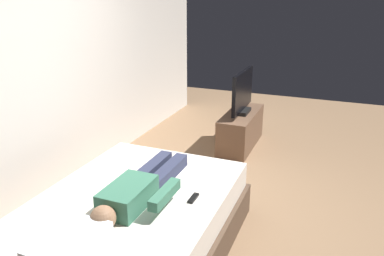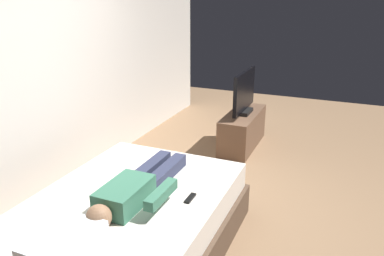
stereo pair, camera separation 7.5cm
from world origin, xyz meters
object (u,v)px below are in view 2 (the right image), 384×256
object	(u,v)px
remote	(190,198)
tv_stand	(242,130)
tv	(244,93)
bed	(128,227)
pillow	(64,243)
person	(136,189)

from	to	relation	value
remote	tv_stand	size ratio (longest dim) A/B	0.14
remote	tv_stand	world-z (taller)	remote
tv_stand	tv	distance (m)	0.53
tv_stand	tv	bearing A→B (deg)	0.00
bed	tv_stand	xyz separation A→B (m)	(2.67, -0.21, -0.01)
pillow	remote	xyz separation A→B (m)	(0.89, -0.48, -0.05)
person	remote	size ratio (longest dim) A/B	8.40
tv_stand	remote	bearing A→B (deg)	-173.79
person	tv_stand	bearing A→B (deg)	-2.90
remote	tv	bearing A→B (deg)	6.21
pillow	remote	distance (m)	1.02
person	tv	world-z (taller)	tv
pillow	person	size ratio (longest dim) A/B	0.38
pillow	remote	world-z (taller)	pillow
person	tv	size ratio (longest dim) A/B	1.43
pillow	tv_stand	size ratio (longest dim) A/B	0.44
remote	tv_stand	bearing A→B (deg)	6.21
person	tv_stand	distance (m)	2.67
person	tv_stand	world-z (taller)	person
tv	person	bearing A→B (deg)	177.10
bed	person	world-z (taller)	person
person	tv	bearing A→B (deg)	-2.90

